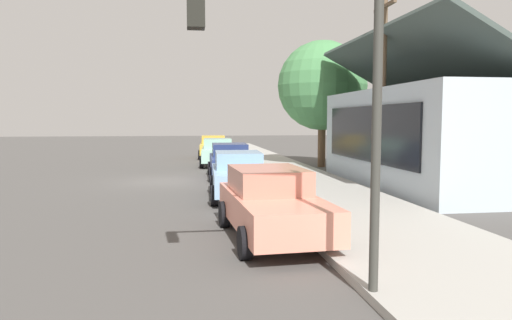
{
  "coord_description": "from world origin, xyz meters",
  "views": [
    {
      "loc": [
        21.25,
        0.84,
        2.72
      ],
      "look_at": [
        0.71,
        3.89,
        0.96
      ],
      "focal_mm": 33.4,
      "sensor_mm": 36.0,
      "label": 1
    }
  ],
  "objects_px": {
    "car_mustard": "(213,147)",
    "shade_tree": "(322,86)",
    "car_seafoam": "(218,152)",
    "car_navy": "(230,160)",
    "car_coral": "(272,203)",
    "traffic_light_main": "(306,65)",
    "utility_pole_wooden": "(383,87)",
    "car_skyblue": "(239,175)",
    "fire_hydrant_red": "(278,180)"
  },
  "relations": [
    {
      "from": "car_coral",
      "to": "traffic_light_main",
      "type": "distance_m",
      "value": 4.81
    },
    {
      "from": "car_coral",
      "to": "utility_pole_wooden",
      "type": "xyz_separation_m",
      "value": [
        -6.51,
        5.42,
        3.11
      ]
    },
    {
      "from": "traffic_light_main",
      "to": "fire_hydrant_red",
      "type": "xyz_separation_m",
      "value": [
        -10.43,
        1.66,
        -2.99
      ]
    },
    {
      "from": "fire_hydrant_red",
      "to": "traffic_light_main",
      "type": "bearing_deg",
      "value": -9.04
    },
    {
      "from": "shade_tree",
      "to": "utility_pole_wooden",
      "type": "xyz_separation_m",
      "value": [
        9.42,
        -0.41,
        -0.72
      ]
    },
    {
      "from": "utility_pole_wooden",
      "to": "traffic_light_main",
      "type": "bearing_deg",
      "value": -28.32
    },
    {
      "from": "car_mustard",
      "to": "shade_tree",
      "type": "height_order",
      "value": "shade_tree"
    },
    {
      "from": "car_mustard",
      "to": "car_navy",
      "type": "distance_m",
      "value": 11.79
    },
    {
      "from": "car_skyblue",
      "to": "fire_hydrant_red",
      "type": "bearing_deg",
      "value": 118.07
    },
    {
      "from": "shade_tree",
      "to": "traffic_light_main",
      "type": "relative_size",
      "value": 1.39
    },
    {
      "from": "traffic_light_main",
      "to": "car_skyblue",
      "type": "bearing_deg",
      "value": 179.3
    },
    {
      "from": "utility_pole_wooden",
      "to": "car_seafoam",
      "type": "bearing_deg",
      "value": -153.72
    },
    {
      "from": "car_mustard",
      "to": "car_coral",
      "type": "height_order",
      "value": "same"
    },
    {
      "from": "utility_pole_wooden",
      "to": "fire_hydrant_red",
      "type": "distance_m",
      "value": 5.27
    },
    {
      "from": "car_navy",
      "to": "car_skyblue",
      "type": "xyz_separation_m",
      "value": [
        5.84,
        -0.24,
        -0.0
      ]
    },
    {
      "from": "car_seafoam",
      "to": "car_coral",
      "type": "height_order",
      "value": "same"
    },
    {
      "from": "car_mustard",
      "to": "utility_pole_wooden",
      "type": "height_order",
      "value": "utility_pole_wooden"
    },
    {
      "from": "car_mustard",
      "to": "traffic_light_main",
      "type": "distance_m",
      "value": 27.45
    },
    {
      "from": "car_mustard",
      "to": "utility_pole_wooden",
      "type": "bearing_deg",
      "value": 20.98
    },
    {
      "from": "car_navy",
      "to": "shade_tree",
      "type": "relative_size",
      "value": 0.62
    },
    {
      "from": "traffic_light_main",
      "to": "utility_pole_wooden",
      "type": "xyz_separation_m",
      "value": [
        -10.5,
        5.66,
        0.44
      ]
    },
    {
      "from": "utility_pole_wooden",
      "to": "fire_hydrant_red",
      "type": "xyz_separation_m",
      "value": [
        0.07,
        -4.0,
        -3.43
      ]
    },
    {
      "from": "car_skyblue",
      "to": "shade_tree",
      "type": "distance_m",
      "value": 12.45
    },
    {
      "from": "car_mustard",
      "to": "car_navy",
      "type": "height_order",
      "value": "same"
    },
    {
      "from": "car_navy",
      "to": "traffic_light_main",
      "type": "bearing_deg",
      "value": 0.33
    },
    {
      "from": "car_skyblue",
      "to": "fire_hydrant_red",
      "type": "xyz_separation_m",
      "value": [
        -0.74,
        1.54,
        -0.32
      ]
    },
    {
      "from": "shade_tree",
      "to": "car_seafoam",
      "type": "bearing_deg",
      "value": -105.83
    },
    {
      "from": "car_coral",
      "to": "car_skyblue",
      "type": "bearing_deg",
      "value": 177.82
    },
    {
      "from": "car_skyblue",
      "to": "car_mustard",
      "type": "bearing_deg",
      "value": -178.09
    },
    {
      "from": "car_mustard",
      "to": "car_navy",
      "type": "xyz_separation_m",
      "value": [
        11.79,
        0.1,
        -0.0
      ]
    },
    {
      "from": "car_skyblue",
      "to": "shade_tree",
      "type": "xyz_separation_m",
      "value": [
        -10.24,
        5.95,
        3.83
      ]
    },
    {
      "from": "car_skyblue",
      "to": "car_coral",
      "type": "xyz_separation_m",
      "value": [
        5.69,
        0.12,
        0.0
      ]
    },
    {
      "from": "car_mustard",
      "to": "shade_tree",
      "type": "distance_m",
      "value": 10.15
    },
    {
      "from": "car_coral",
      "to": "traffic_light_main",
      "type": "relative_size",
      "value": 0.91
    },
    {
      "from": "car_navy",
      "to": "utility_pole_wooden",
      "type": "relative_size",
      "value": 0.6
    },
    {
      "from": "car_seafoam",
      "to": "utility_pole_wooden",
      "type": "xyz_separation_m",
      "value": [
        11.09,
        5.48,
        3.11
      ]
    },
    {
      "from": "shade_tree",
      "to": "utility_pole_wooden",
      "type": "relative_size",
      "value": 0.96
    },
    {
      "from": "utility_pole_wooden",
      "to": "fire_hydrant_red",
      "type": "height_order",
      "value": "utility_pole_wooden"
    },
    {
      "from": "shade_tree",
      "to": "traffic_light_main",
      "type": "distance_m",
      "value": 20.86
    },
    {
      "from": "car_seafoam",
      "to": "shade_tree",
      "type": "relative_size",
      "value": 0.65
    },
    {
      "from": "car_mustard",
      "to": "shade_tree",
      "type": "relative_size",
      "value": 0.63
    },
    {
      "from": "car_skyblue",
      "to": "utility_pole_wooden",
      "type": "bearing_deg",
      "value": 100.72
    },
    {
      "from": "traffic_light_main",
      "to": "utility_pole_wooden",
      "type": "height_order",
      "value": "utility_pole_wooden"
    },
    {
      "from": "car_skyblue",
      "to": "utility_pole_wooden",
      "type": "height_order",
      "value": "utility_pole_wooden"
    },
    {
      "from": "car_seafoam",
      "to": "car_navy",
      "type": "bearing_deg",
      "value": 5.01
    },
    {
      "from": "car_skyblue",
      "to": "fire_hydrant_red",
      "type": "relative_size",
      "value": 6.23
    },
    {
      "from": "car_navy",
      "to": "utility_pole_wooden",
      "type": "height_order",
      "value": "utility_pole_wooden"
    },
    {
      "from": "traffic_light_main",
      "to": "fire_hydrant_red",
      "type": "relative_size",
      "value": 7.32
    },
    {
      "from": "car_navy",
      "to": "car_mustard",
      "type": "bearing_deg",
      "value": -177.86
    },
    {
      "from": "car_mustard",
      "to": "shade_tree",
      "type": "bearing_deg",
      "value": 41.33
    }
  ]
}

